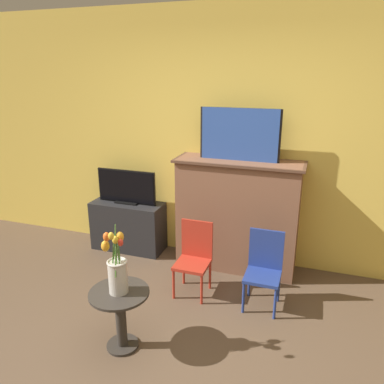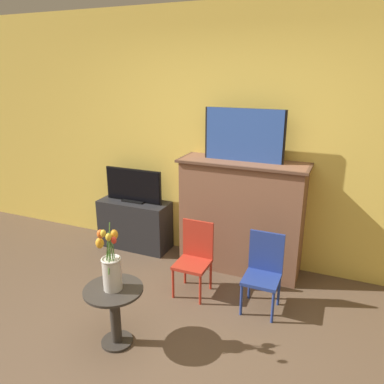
{
  "view_description": "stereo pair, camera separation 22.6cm",
  "coord_description": "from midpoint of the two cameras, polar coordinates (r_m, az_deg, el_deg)",
  "views": [
    {
      "loc": [
        0.92,
        -1.73,
        2.06
      ],
      "look_at": [
        -0.1,
        1.24,
        1.03
      ],
      "focal_mm": 35.0,
      "sensor_mm": 36.0,
      "label": 1
    },
    {
      "loc": [
        1.13,
        -1.65,
        2.06
      ],
      "look_at": [
        -0.1,
        1.24,
        1.03
      ],
      "focal_mm": 35.0,
      "sensor_mm": 36.0,
      "label": 2
    }
  ],
  "objects": [
    {
      "name": "chair_red",
      "position": [
        3.6,
        -1.46,
        -9.55
      ],
      "size": [
        0.31,
        0.31,
        0.7
      ],
      "color": "#B22D1E",
      "rests_on": "ground"
    },
    {
      "name": "fireplace_mantel",
      "position": [
        3.96,
        5.29,
        -3.39
      ],
      "size": [
        1.31,
        0.44,
        1.19
      ],
      "color": "brown",
      "rests_on": "ground"
    },
    {
      "name": "painting",
      "position": [
        3.74,
        5.53,
        8.7
      ],
      "size": [
        0.81,
        0.03,
        0.52
      ],
      "color": "black",
      "rests_on": "fireplace_mantel"
    },
    {
      "name": "chair_blue",
      "position": [
        3.45,
        9.06,
        -11.11
      ],
      "size": [
        0.31,
        0.31,
        0.7
      ],
      "color": "navy",
      "rests_on": "ground"
    },
    {
      "name": "vase_tulips",
      "position": [
        2.85,
        -13.65,
        -11.58
      ],
      "size": [
        0.18,
        0.23,
        0.55
      ],
      "color": "beige",
      "rests_on": "side_table"
    },
    {
      "name": "tv_monitor",
      "position": [
        4.39,
        -11.42,
        0.69
      ],
      "size": [
        0.72,
        0.12,
        0.39
      ],
      "color": "black",
      "rests_on": "tv_stand"
    },
    {
      "name": "wall_back",
      "position": [
        4.01,
        3.89,
        7.96
      ],
      "size": [
        8.0,
        0.06,
        2.7
      ],
      "color": "#EAC651",
      "rests_on": "ground"
    },
    {
      "name": "tv_stand",
      "position": [
        4.55,
        -11.08,
        -5.1
      ],
      "size": [
        0.85,
        0.35,
        0.58
      ],
      "color": "#232326",
      "rests_on": "ground"
    },
    {
      "name": "side_table",
      "position": [
        3.04,
        -13.07,
        -17.3
      ],
      "size": [
        0.45,
        0.45,
        0.49
      ],
      "color": "#332D28",
      "rests_on": "ground"
    }
  ]
}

